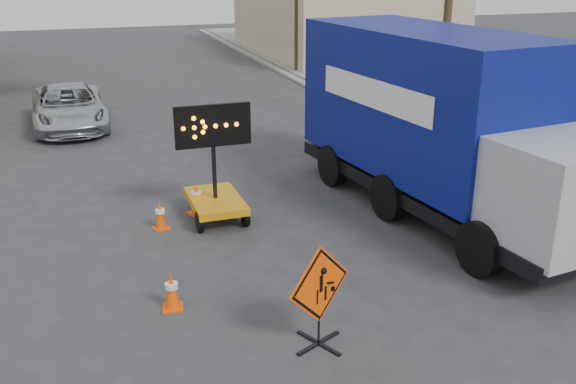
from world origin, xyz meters
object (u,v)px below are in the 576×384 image
pickup_truck (69,107)px  box_truck (439,134)px  arrow_board (215,193)px  construction_sign (319,294)px

pickup_truck → box_truck: 13.97m
arrow_board → box_truck: (5.11, -1.24, 1.31)m
construction_sign → box_truck: size_ratio=0.19×
pickup_truck → box_truck: bearing=-55.9°
arrow_board → pickup_truck: arrow_board is taller
construction_sign → arrow_board: size_ratio=0.63×
construction_sign → arrow_board: arrow_board is taller
construction_sign → box_truck: bearing=18.2°
construction_sign → box_truck: 6.57m
pickup_truck → construction_sign: bearing=-79.6°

